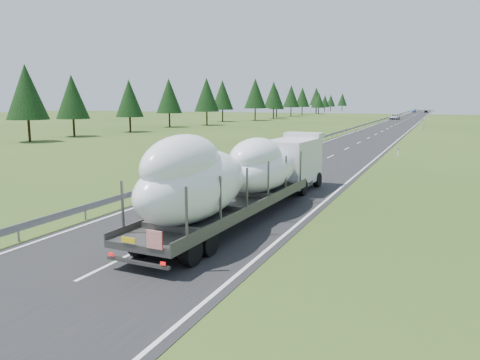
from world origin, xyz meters
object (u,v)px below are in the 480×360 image
at_px(highway_sign, 424,121).
at_px(distant_van, 394,117).
at_px(boat_truck, 245,172).
at_px(distant_car_blue, 414,111).
at_px(distant_car_dark, 426,111).

height_order(highway_sign, distant_van, highway_sign).
xyz_separation_m(boat_truck, distant_car_blue, (-4.98, 233.26, -1.62)).
distance_m(distant_van, distant_car_blue, 99.01).
xyz_separation_m(distant_van, distant_car_blue, (0.31, 99.01, -0.13)).
distance_m(highway_sign, distant_van, 54.78).
bearing_deg(distant_car_blue, distant_van, -89.34).
bearing_deg(highway_sign, boat_truck, -93.83).
distance_m(boat_truck, distant_car_dark, 227.67).
bearing_deg(distant_car_blue, distant_car_dark, -43.15).
xyz_separation_m(highway_sign, distant_car_dark, (-4.58, 147.13, -1.12)).
bearing_deg(boat_truck, highway_sign, 86.17).
xyz_separation_m(boat_truck, distant_car_dark, (0.82, 227.66, -1.66)).
relative_size(highway_sign, boat_truck, 0.13).
bearing_deg(boat_truck, distant_van, 92.26).
height_order(highway_sign, boat_truck, boat_truck).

